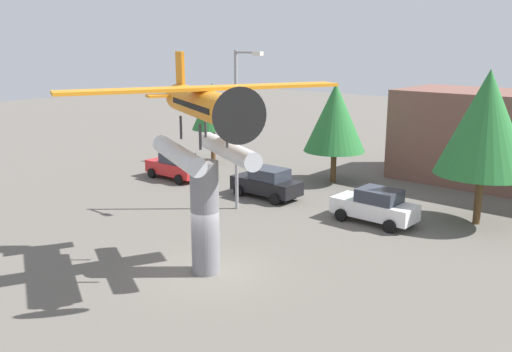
{
  "coord_description": "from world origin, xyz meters",
  "views": [
    {
      "loc": [
        14.74,
        -13.99,
        8.8
      ],
      "look_at": [
        0.0,
        3.0,
        3.34
      ],
      "focal_mm": 38.69,
      "sensor_mm": 36.0,
      "label": 1
    }
  ],
  "objects_px": {
    "floatplane_monument": "(204,118)",
    "streetlight_primary": "(239,120)",
    "tree_center_back": "(486,123)",
    "car_far_white": "(375,206)",
    "tree_east": "(335,117)",
    "car_mid_black": "(267,183)",
    "car_near_red": "(176,166)",
    "tree_west": "(212,107)",
    "display_pedestal": "(205,218)"
  },
  "relations": [
    {
      "from": "floatplane_monument",
      "to": "streetlight_primary",
      "type": "xyz_separation_m",
      "value": [
        -4.79,
        7.08,
        -1.27
      ]
    },
    {
      "from": "floatplane_monument",
      "to": "tree_center_back",
      "type": "distance_m",
      "value": 14.31
    },
    {
      "from": "car_far_white",
      "to": "tree_east",
      "type": "height_order",
      "value": "tree_east"
    },
    {
      "from": "car_mid_black",
      "to": "tree_center_back",
      "type": "bearing_deg",
      "value": -163.74
    },
    {
      "from": "car_near_red",
      "to": "tree_center_back",
      "type": "xyz_separation_m",
      "value": [
        18.4,
        3.66,
        4.19
      ]
    },
    {
      "from": "car_near_red",
      "to": "car_far_white",
      "type": "relative_size",
      "value": 1.0
    },
    {
      "from": "car_far_white",
      "to": "streetlight_primary",
      "type": "bearing_deg",
      "value": 22.66
    },
    {
      "from": "tree_west",
      "to": "tree_east",
      "type": "bearing_deg",
      "value": 2.78
    },
    {
      "from": "car_far_white",
      "to": "tree_center_back",
      "type": "relative_size",
      "value": 0.55
    },
    {
      "from": "tree_west",
      "to": "car_far_white",
      "type": "bearing_deg",
      "value": -17.16
    },
    {
      "from": "floatplane_monument",
      "to": "tree_west",
      "type": "xyz_separation_m",
      "value": [
        -14.79,
        15.0,
        -1.98
      ]
    },
    {
      "from": "display_pedestal",
      "to": "streetlight_primary",
      "type": "xyz_separation_m",
      "value": [
        -4.68,
        7.02,
        2.63
      ]
    },
    {
      "from": "tree_center_back",
      "to": "car_near_red",
      "type": "bearing_deg",
      "value": -168.74
    },
    {
      "from": "car_near_red",
      "to": "streetlight_primary",
      "type": "xyz_separation_m",
      "value": [
        7.83,
        -2.31,
        3.97
      ]
    },
    {
      "from": "tree_center_back",
      "to": "display_pedestal",
      "type": "bearing_deg",
      "value": -114.39
    },
    {
      "from": "car_near_red",
      "to": "streetlight_primary",
      "type": "bearing_deg",
      "value": 163.56
    },
    {
      "from": "streetlight_primary",
      "to": "tree_east",
      "type": "relative_size",
      "value": 1.32
    },
    {
      "from": "floatplane_monument",
      "to": "car_mid_black",
      "type": "bearing_deg",
      "value": 143.07
    },
    {
      "from": "streetlight_primary",
      "to": "tree_center_back",
      "type": "height_order",
      "value": "streetlight_primary"
    },
    {
      "from": "car_mid_black",
      "to": "streetlight_primary",
      "type": "distance_m",
      "value": 4.86
    },
    {
      "from": "car_near_red",
      "to": "tree_east",
      "type": "relative_size",
      "value": 0.66
    },
    {
      "from": "streetlight_primary",
      "to": "tree_center_back",
      "type": "distance_m",
      "value": 12.14
    },
    {
      "from": "car_far_white",
      "to": "tree_center_back",
      "type": "distance_m",
      "value": 6.56
    },
    {
      "from": "tree_east",
      "to": "tree_center_back",
      "type": "bearing_deg",
      "value": -13.7
    },
    {
      "from": "tree_west",
      "to": "tree_center_back",
      "type": "distance_m",
      "value": 20.68
    },
    {
      "from": "floatplane_monument",
      "to": "car_far_white",
      "type": "xyz_separation_m",
      "value": [
        1.87,
        9.86,
        -5.24
      ]
    },
    {
      "from": "floatplane_monument",
      "to": "car_near_red",
      "type": "height_order",
      "value": "floatplane_monument"
    },
    {
      "from": "display_pedestal",
      "to": "floatplane_monument",
      "type": "xyz_separation_m",
      "value": [
        0.12,
        -0.06,
        3.9
      ]
    },
    {
      "from": "car_mid_black",
      "to": "streetlight_primary",
      "type": "relative_size",
      "value": 0.5
    },
    {
      "from": "tree_center_back",
      "to": "streetlight_primary",
      "type": "bearing_deg",
      "value": -150.52
    },
    {
      "from": "streetlight_primary",
      "to": "tree_east",
      "type": "height_order",
      "value": "streetlight_primary"
    },
    {
      "from": "car_mid_black",
      "to": "streetlight_primary",
      "type": "xyz_separation_m",
      "value": [
        0.38,
        -2.78,
        3.97
      ]
    },
    {
      "from": "car_mid_black",
      "to": "tree_east",
      "type": "height_order",
      "value": "tree_east"
    },
    {
      "from": "tree_east",
      "to": "tree_center_back",
      "type": "xyz_separation_m",
      "value": [
        10.08,
        -2.46,
        0.87
      ]
    },
    {
      "from": "car_far_white",
      "to": "tree_east",
      "type": "bearing_deg",
      "value": -42.47
    },
    {
      "from": "car_mid_black",
      "to": "tree_center_back",
      "type": "relative_size",
      "value": 0.55
    },
    {
      "from": "floatplane_monument",
      "to": "tree_center_back",
      "type": "height_order",
      "value": "floatplane_monument"
    },
    {
      "from": "car_near_red",
      "to": "car_far_white",
      "type": "xyz_separation_m",
      "value": [
        14.49,
        0.47,
        0.0
      ]
    },
    {
      "from": "tree_west",
      "to": "floatplane_monument",
      "type": "bearing_deg",
      "value": -45.4
    },
    {
      "from": "streetlight_primary",
      "to": "floatplane_monument",
      "type": "bearing_deg",
      "value": -55.88
    },
    {
      "from": "streetlight_primary",
      "to": "car_far_white",
      "type": "bearing_deg",
      "value": 22.66
    },
    {
      "from": "tree_east",
      "to": "tree_center_back",
      "type": "height_order",
      "value": "tree_center_back"
    },
    {
      "from": "floatplane_monument",
      "to": "car_mid_black",
      "type": "xyz_separation_m",
      "value": [
        -5.18,
        9.86,
        -5.24
      ]
    },
    {
      "from": "car_mid_black",
      "to": "tree_center_back",
      "type": "xyz_separation_m",
      "value": [
        10.95,
        3.19,
        4.19
      ]
    },
    {
      "from": "tree_west",
      "to": "tree_center_back",
      "type": "xyz_separation_m",
      "value": [
        20.56,
        -1.95,
        0.93
      ]
    },
    {
      "from": "floatplane_monument",
      "to": "tree_center_back",
      "type": "relative_size",
      "value": 1.3
    },
    {
      "from": "car_mid_black",
      "to": "car_near_red",
      "type": "bearing_deg",
      "value": 3.6
    },
    {
      "from": "tree_east",
      "to": "streetlight_primary",
      "type": "bearing_deg",
      "value": -93.3
    },
    {
      "from": "tree_east",
      "to": "display_pedestal",
      "type": "bearing_deg",
      "value": -74.83
    },
    {
      "from": "floatplane_monument",
      "to": "tree_west",
      "type": "height_order",
      "value": "floatplane_monument"
    }
  ]
}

